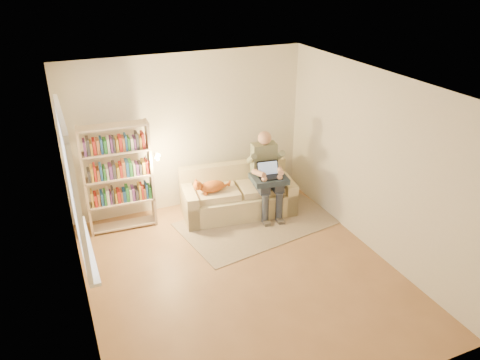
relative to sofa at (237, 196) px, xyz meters
name	(u,v)px	position (x,y,z in m)	size (l,w,h in m)	color
floor	(242,274)	(-0.62, -1.63, -0.28)	(4.50, 4.50, 0.00)	#916542
ceiling	(243,86)	(-0.62, -1.63, 2.32)	(4.00, 4.50, 0.02)	white
wall_left	(75,222)	(-2.62, -1.63, 1.02)	(0.02, 4.50, 2.60)	silver
wall_right	(374,164)	(1.38, -1.63, 1.02)	(0.02, 4.50, 2.60)	silver
wall_back	(188,132)	(-0.62, 0.62, 1.02)	(4.00, 0.02, 2.60)	silver
wall_front	(349,299)	(-0.62, -3.88, 1.02)	(4.00, 0.02, 2.60)	silver
window	(77,207)	(-2.56, -1.43, 1.09)	(0.12, 1.52, 1.69)	white
sofa	(237,196)	(0.00, 0.00, 0.00)	(1.92, 1.05, 0.78)	#CBBB8F
person	(266,170)	(0.43, -0.20, 0.49)	(0.47, 0.68, 1.40)	gray
cat	(212,186)	(-0.46, -0.06, 0.31)	(0.65, 0.27, 0.23)	orange
blanket	(269,179)	(0.41, -0.34, 0.40)	(0.56, 0.46, 0.09)	#253241
laptop	(269,173)	(0.41, -0.33, 0.50)	(0.39, 0.33, 0.31)	black
bookshelf	(118,173)	(-1.86, 0.24, 0.67)	(1.14, 0.37, 1.73)	beige
rug	(258,223)	(0.16, -0.49, -0.28)	(2.45, 1.45, 0.01)	gray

